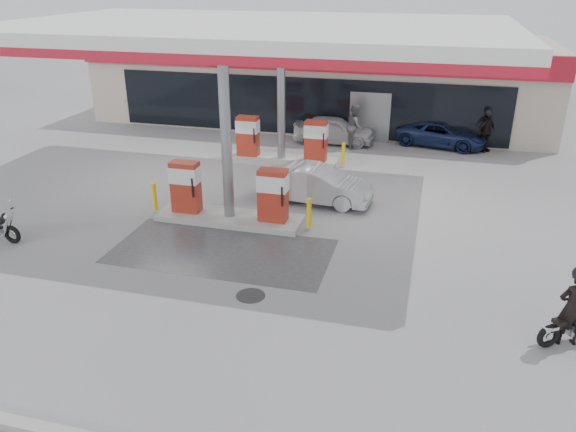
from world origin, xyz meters
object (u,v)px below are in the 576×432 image
attendant (355,126)px  biker_walking (486,132)px  hatchback_silver (316,184)px  parked_car_left (172,107)px  biker_main (572,308)px  main_motorcycle (575,325)px  pump_island_far (281,145)px  parked_car_right (442,134)px  pump_island_near (229,199)px  sedan_white (334,130)px

attendant → biker_walking: bearing=-89.0°
hatchback_silver → parked_car_left: bearing=50.4°
biker_main → attendant: 14.36m
main_motorcycle → biker_main: bearing=-179.0°
pump_island_far → hatchback_silver: bearing=-59.6°
pump_island_far → parked_car_right: bearing=32.9°
main_motorcycle → biker_main: (-0.16, -0.10, 0.44)m
main_motorcycle → parked_car_right: 14.26m
attendant → biker_walking: (5.43, 0.80, -0.09)m
biker_main → main_motorcycle: bearing=-161.7°
pump_island_near → main_motorcycle: (9.03, -3.98, -0.31)m
biker_main → attendant: (-6.34, 12.88, 0.10)m
parked_car_right → pump_island_near: bearing=160.1°
parked_car_left → pump_island_far: bearing=-145.3°
pump_island_far → attendant: attendant is taller
parked_car_right → attendant: bearing=120.0°
pump_island_far → attendant: size_ratio=2.71×
pump_island_far → biker_walking: (7.96, 3.60, 0.15)m
pump_island_near → parked_car_right: bearing=58.3°
main_motorcycle → parked_car_right: parked_car_right is taller
biker_main → parked_car_left: biker_main is taller
pump_island_near → hatchback_silver: size_ratio=1.39×
pump_island_far → biker_main: size_ratio=3.05×
parked_car_left → biker_walking: biker_walking is taller
pump_island_far → parked_car_right: size_ratio=1.33×
biker_main → parked_car_right: size_ratio=0.44×
biker_main → biker_walking: biker_walking is taller
hatchback_silver → biker_walking: (5.73, 7.40, 0.25)m
sedan_white → pump_island_near: bearing=168.3°
hatchback_silver → pump_island_far: bearing=34.6°
biker_main → biker_walking: 13.71m
sedan_white → biker_walking: bearing=-88.7°
pump_island_near → sedan_white: 9.33m
main_motorcycle → hatchback_silver: hatchback_silver is taller
biker_walking → pump_island_near: bearing=-174.0°
pump_island_far → sedan_white: (1.53, 3.20, -0.10)m
sedan_white → biker_walking: (6.43, 0.40, 0.25)m
biker_main → sedan_white: 15.18m
pump_island_near → biker_main: size_ratio=3.05×
pump_island_near → pump_island_far: bearing=90.0°
attendant → pump_island_near: bearing=156.5°
hatchback_silver → sedan_white: bearing=9.9°
pump_island_far → biker_walking: bearing=24.4°
pump_island_far → biker_main: pump_island_far is taller
biker_main → attendant: bearing=-78.4°
main_motorcycle → biker_main: size_ratio=0.93×
biker_main → parked_car_left: (-16.21, 15.47, -0.20)m
biker_main → parked_car_right: biker_main is taller
parked_car_left → sedan_white: bearing=-122.9°
attendant → main_motorcycle: bearing=-160.4°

